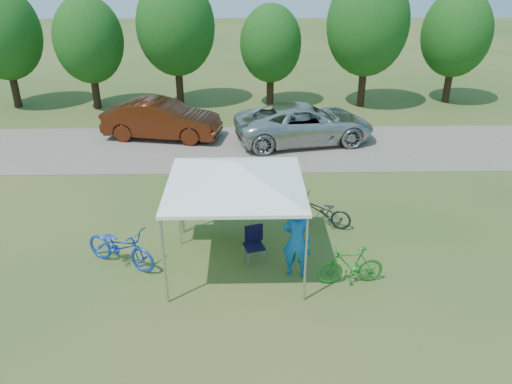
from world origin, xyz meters
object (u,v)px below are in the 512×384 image
cyclist (297,241)px  bike_dark (321,212)px  bike_green (350,266)px  minivan (304,123)px  sedan (162,119)px  cooler (200,205)px  folding_chair (254,240)px  bike_blue (120,247)px  folding_table (216,212)px

cyclist → bike_dark: bearing=-99.6°
bike_green → bike_dark: bike_green is taller
cyclist → bike_green: cyclist is taller
minivan → sedan: (-5.74, 0.60, 0.01)m
cooler → bike_green: bearing=-30.7°
folding_chair → bike_green: (2.20, -1.03, -0.08)m
bike_green → bike_dark: 2.70m
cooler → sedan: sedan is taller
bike_blue → bike_dark: 5.47m
cooler → bike_blue: cooler is taller
folding_chair → sedan: size_ratio=0.19×
folding_table → minivan: minivan is taller
cyclist → folding_table: bearing=-29.9°
folding_table → bike_green: size_ratio=1.27×
bike_green → folding_table: bearing=-128.5°
cyclist → bike_blue: (-4.22, 0.49, -0.41)m
folding_table → cooler: bearing=180.0°
folding_chair → sedan: sedan is taller
bike_green → minivan: (-0.03, 9.50, 0.32)m
folding_table → bike_dark: (2.89, 0.55, -0.32)m
cooler → minivan: 8.18m
bike_green → sedan: sedan is taller
bike_blue → bike_dark: (5.16, 1.83, -0.08)m
bike_green → minivan: minivan is taller
folding_table → bike_blue: bearing=-150.5°
bike_blue → bike_green: (5.45, -0.85, -0.06)m
cyclist → cooler: bearing=-24.6°
cooler → bike_blue: 2.30m
folding_chair → bike_dark: bearing=24.6°
minivan → sedan: bearing=73.2°
bike_blue → minivan: size_ratio=0.36×
bike_dark → sedan: size_ratio=0.36×
folding_chair → sedan: (-3.57, 9.08, 0.26)m
folding_chair → bike_dark: (1.91, 1.66, -0.10)m
folding_chair → minivan: (2.17, 8.47, 0.25)m
folding_table → sedan: bearing=108.0°
folding_table → folding_chair: size_ratio=2.14×
bike_blue → minivan: minivan is taller
bike_blue → sedan: size_ratio=0.42×
folding_table → bike_green: bike_green is taller
bike_dark → folding_table: bearing=-56.1°
bike_green → cooler: bearing=-125.4°
cooler → cyclist: (2.36, -1.77, -0.04)m
sedan → cyclist: bearing=-144.9°
bike_green → sedan: bearing=-154.9°
cooler → bike_green: size_ratio=0.30×
cyclist → minivan: bearing=-85.2°
folding_table → folding_chair: 1.49m
folding_table → cyclist: (1.96, -1.77, 0.17)m
cyclist → bike_dark: cyclist is taller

